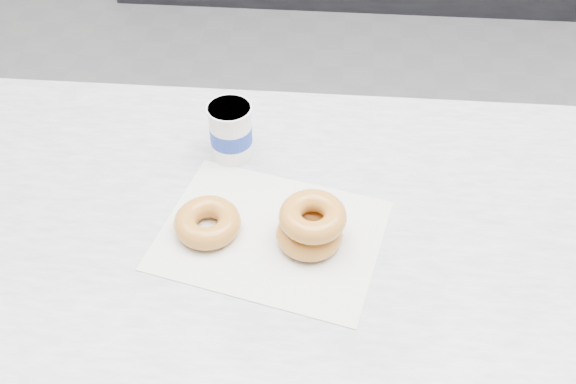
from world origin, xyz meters
name	(u,v)px	position (x,y,z in m)	size (l,w,h in m)	color
ground	(335,283)	(0.00, 0.00, 0.00)	(5.00, 5.00, 0.00)	gray
counter	(338,382)	(0.00, -0.60, 0.45)	(3.06, 0.76, 0.90)	#333335
wax_paper	(271,235)	(-0.13, -0.60, 0.90)	(0.34, 0.26, 0.00)	silver
donut_single	(207,222)	(-0.23, -0.60, 0.92)	(0.11, 0.11, 0.04)	gold
donut_stack	(311,225)	(-0.07, -0.61, 0.94)	(0.13, 0.13, 0.07)	gold
coffee_cup	(231,131)	(-0.22, -0.42, 0.95)	(0.09, 0.09, 0.11)	white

